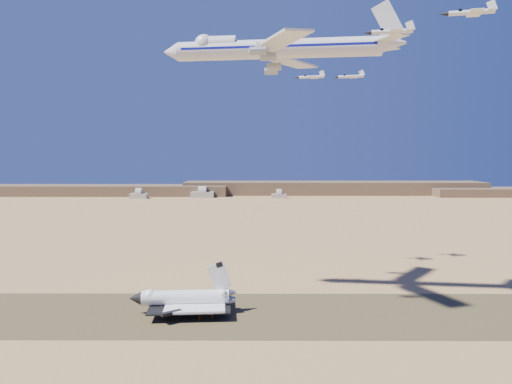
{
  "coord_description": "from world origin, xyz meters",
  "views": [
    {
      "loc": [
        13.29,
        -167.68,
        54.01
      ],
      "look_at": [
        12.51,
        8.0,
        41.41
      ],
      "focal_mm": 35.0,
      "sensor_mm": 36.0,
      "label": 1
    }
  ],
  "objects_px": {
    "shuttle": "(185,299)",
    "crew_a": "(201,315)",
    "carrier_747": "(270,49)",
    "crew_c": "(199,318)",
    "chase_jet_b": "(470,12)",
    "chase_jet_e": "(350,76)",
    "chase_jet_d": "(311,77)",
    "chase_jet_a": "(391,31)",
    "crew_b": "(212,317)"
  },
  "relations": [
    {
      "from": "crew_b",
      "to": "chase_jet_d",
      "type": "height_order",
      "value": "chase_jet_d"
    },
    {
      "from": "crew_b",
      "to": "crew_a",
      "type": "bearing_deg",
      "value": 15.67
    },
    {
      "from": "shuttle",
      "to": "chase_jet_a",
      "type": "height_order",
      "value": "chase_jet_a"
    },
    {
      "from": "carrier_747",
      "to": "chase_jet_b",
      "type": "distance_m",
      "value": 75.87
    },
    {
      "from": "chase_jet_a",
      "to": "crew_c",
      "type": "bearing_deg",
      "value": 177.49
    },
    {
      "from": "carrier_747",
      "to": "crew_c",
      "type": "relative_size",
      "value": 48.09
    },
    {
      "from": "crew_a",
      "to": "chase_jet_d",
      "type": "height_order",
      "value": "chase_jet_d"
    },
    {
      "from": "chase_jet_a",
      "to": "chase_jet_e",
      "type": "bearing_deg",
      "value": 96.79
    },
    {
      "from": "shuttle",
      "to": "crew_b",
      "type": "relative_size",
      "value": 21.95
    },
    {
      "from": "chase_jet_d",
      "to": "carrier_747",
      "type": "bearing_deg",
      "value": -98.39
    },
    {
      "from": "crew_a",
      "to": "crew_b",
      "type": "height_order",
      "value": "crew_a"
    },
    {
      "from": "crew_a",
      "to": "chase_jet_d",
      "type": "bearing_deg",
      "value": -15.54
    },
    {
      "from": "crew_a",
      "to": "chase_jet_e",
      "type": "xyz_separation_m",
      "value": [
        64.2,
        84.68,
        92.16
      ]
    },
    {
      "from": "crew_b",
      "to": "chase_jet_d",
      "type": "distance_m",
      "value": 125.46
    },
    {
      "from": "shuttle",
      "to": "chase_jet_b",
      "type": "xyz_separation_m",
      "value": [
        78.63,
        -40.06,
        85.35
      ]
    },
    {
      "from": "shuttle",
      "to": "chase_jet_b",
      "type": "distance_m",
      "value": 122.76
    },
    {
      "from": "carrier_747",
      "to": "crew_c",
      "type": "distance_m",
      "value": 98.86
    },
    {
      "from": "shuttle",
      "to": "chase_jet_d",
      "type": "bearing_deg",
      "value": 50.16
    },
    {
      "from": "crew_b",
      "to": "crew_c",
      "type": "xyz_separation_m",
      "value": [
        -4.03,
        -1.43,
        0.1
      ]
    },
    {
      "from": "chase_jet_b",
      "to": "crew_a",
      "type": "bearing_deg",
      "value": 167.92
    },
    {
      "from": "crew_a",
      "to": "chase_jet_e",
      "type": "distance_m",
      "value": 140.66
    },
    {
      "from": "crew_a",
      "to": "chase_jet_d",
      "type": "xyz_separation_m",
      "value": [
        43.79,
        75.01,
        90.46
      ]
    },
    {
      "from": "chase_jet_e",
      "to": "crew_c",
      "type": "bearing_deg",
      "value": -112.27
    },
    {
      "from": "crew_a",
      "to": "chase_jet_b",
      "type": "height_order",
      "value": "chase_jet_b"
    },
    {
      "from": "shuttle",
      "to": "carrier_747",
      "type": "height_order",
      "value": "carrier_747"
    },
    {
      "from": "shuttle",
      "to": "chase_jet_e",
      "type": "distance_m",
      "value": 138.4
    },
    {
      "from": "shuttle",
      "to": "carrier_747",
      "type": "distance_m",
      "value": 95.08
    },
    {
      "from": "shuttle",
      "to": "crew_b",
      "type": "distance_m",
      "value": 12.82
    },
    {
      "from": "carrier_747",
      "to": "chase_jet_d",
      "type": "distance_m",
      "value": 56.18
    },
    {
      "from": "crew_c",
      "to": "chase_jet_a",
      "type": "relative_size",
      "value": 0.13
    },
    {
      "from": "crew_a",
      "to": "chase_jet_d",
      "type": "distance_m",
      "value": 125.41
    },
    {
      "from": "shuttle",
      "to": "crew_a",
      "type": "distance_m",
      "value": 8.8
    },
    {
      "from": "chase_jet_a",
      "to": "chase_jet_b",
      "type": "xyz_separation_m",
      "value": [
        15.04,
        -18.29,
        0.26
      ]
    },
    {
      "from": "crew_c",
      "to": "shuttle",
      "type": "bearing_deg",
      "value": -8.23
    },
    {
      "from": "shuttle",
      "to": "chase_jet_e",
      "type": "relative_size",
      "value": 2.42
    },
    {
      "from": "shuttle",
      "to": "crew_c",
      "type": "bearing_deg",
      "value": -58.12
    },
    {
      "from": "crew_c",
      "to": "chase_jet_a",
      "type": "distance_m",
      "value": 106.76
    },
    {
      "from": "crew_c",
      "to": "chase_jet_a",
      "type": "bearing_deg",
      "value": -147.64
    },
    {
      "from": "carrier_747",
      "to": "chase_jet_b",
      "type": "xyz_separation_m",
      "value": [
        48.88,
        -57.95,
        -3.17
      ]
    },
    {
      "from": "chase_jet_a",
      "to": "chase_jet_d",
      "type": "height_order",
      "value": "chase_jet_d"
    },
    {
      "from": "crew_b",
      "to": "chase_jet_b",
      "type": "height_order",
      "value": "chase_jet_b"
    },
    {
      "from": "shuttle",
      "to": "crew_a",
      "type": "relative_size",
      "value": 19.77
    },
    {
      "from": "chase_jet_a",
      "to": "chase_jet_b",
      "type": "height_order",
      "value": "chase_jet_b"
    },
    {
      "from": "carrier_747",
      "to": "crew_b",
      "type": "xyz_separation_m",
      "value": [
        -19.66,
        -24.74,
        -92.45
      ]
    },
    {
      "from": "shuttle",
      "to": "crew_a",
      "type": "bearing_deg",
      "value": -41.57
    },
    {
      "from": "crew_c",
      "to": "chase_jet_b",
      "type": "relative_size",
      "value": 0.14
    },
    {
      "from": "chase_jet_b",
      "to": "chase_jet_e",
      "type": "xyz_separation_m",
      "value": [
        -8.12,
        119.94,
        2.98
      ]
    },
    {
      "from": "crew_b",
      "to": "crew_c",
      "type": "bearing_deg",
      "value": 63.69
    },
    {
      "from": "chase_jet_b",
      "to": "chase_jet_e",
      "type": "distance_m",
      "value": 120.25
    },
    {
      "from": "crew_b",
      "to": "shuttle",
      "type": "bearing_deg",
      "value": 10.03
    }
  ]
}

